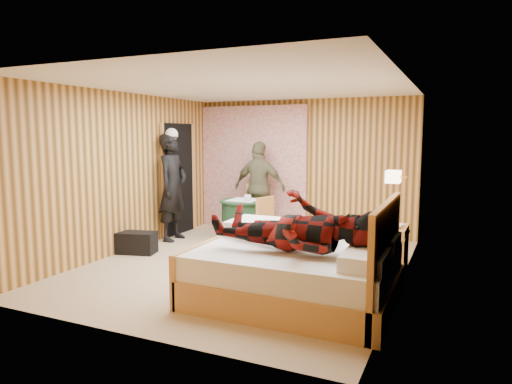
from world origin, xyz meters
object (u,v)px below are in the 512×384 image
at_px(round_table, 244,220).
at_px(chair_far, 257,205).
at_px(wall_lamp, 394,177).
at_px(nightstand, 390,247).
at_px(chair_near, 261,219).
at_px(bed, 298,270).
at_px(man_on_bed, 295,214).
at_px(duffel_bag, 136,243).
at_px(man_at_table, 260,188).
at_px(woman_standing, 173,187).

distance_m(round_table, chair_far, 0.67).
relative_size(wall_lamp, chair_far, 0.28).
relative_size(nightstand, chair_near, 0.72).
height_order(bed, man_on_bed, man_on_bed).
distance_m(wall_lamp, bed, 1.90).
height_order(chair_far, duffel_bag, chair_far).
relative_size(wall_lamp, bed, 0.12).
xyz_separation_m(wall_lamp, bed, (-0.80, -1.43, -0.96)).
bearing_deg(chair_far, chair_near, -86.30).
xyz_separation_m(bed, chair_far, (-1.84, 2.98, 0.20)).
bearing_deg(man_on_bed, chair_far, 120.20).
height_order(bed, man_at_table, man_at_table).
bearing_deg(wall_lamp, bed, -119.37).
xyz_separation_m(round_table, man_on_bed, (1.84, -2.56, 0.65)).
relative_size(wall_lamp, man_at_table, 0.15).
xyz_separation_m(nightstand, man_on_bed, (-0.73, -1.88, 0.71)).
relative_size(chair_far, man_at_table, 0.54).
distance_m(round_table, woman_standing, 1.37).
bearing_deg(chair_near, nightstand, 102.59).
xyz_separation_m(wall_lamp, man_on_bed, (-0.77, -1.66, -0.28)).
bearing_deg(man_at_table, duffel_bag, 62.27).
bearing_deg(man_on_bed, wall_lamp, 65.02).
bearing_deg(woman_standing, man_at_table, -49.37).
bearing_deg(man_at_table, bed, 121.77).
distance_m(chair_far, chair_near, 1.21).
relative_size(wall_lamp, woman_standing, 0.14).
bearing_deg(round_table, chair_far, 92.82).
bearing_deg(woman_standing, duffel_bag, 176.84).
bearing_deg(chair_near, man_at_table, -136.13).
relative_size(wall_lamp, chair_near, 0.30).
bearing_deg(nightstand, chair_near, 173.18).
height_order(chair_far, man_on_bed, man_on_bed).
height_order(bed, duffel_bag, bed).
relative_size(woman_standing, man_on_bed, 1.06).
distance_m(nightstand, chair_near, 2.08).
bearing_deg(man_at_table, man_on_bed, 120.37).
height_order(nightstand, chair_near, chair_near).
height_order(nightstand, duffel_bag, nightstand).
bearing_deg(duffel_bag, wall_lamp, -5.55).
relative_size(bed, man_at_table, 1.26).
xyz_separation_m(wall_lamp, nightstand, (-0.04, 0.22, -0.99)).
height_order(wall_lamp, round_table, wall_lamp).
bearing_deg(man_at_table, wall_lamp, 149.57).
bearing_deg(round_table, wall_lamp, -19.04).
height_order(wall_lamp, chair_far, wall_lamp).
height_order(man_at_table, man_on_bed, man_on_bed).
height_order(chair_far, chair_near, chair_far).
relative_size(round_table, man_at_table, 0.48).
xyz_separation_m(chair_near, duffel_bag, (-1.68, -1.01, -0.33)).
distance_m(nightstand, round_table, 2.66).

